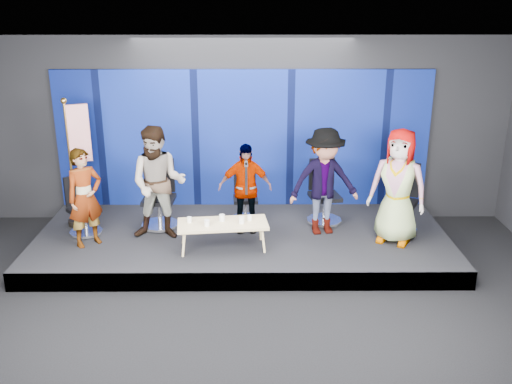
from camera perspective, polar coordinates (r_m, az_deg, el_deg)
ground at (r=7.76m, az=-1.64°, el=-13.50°), size 10.00×10.00×0.00m
room_walls at (r=6.76m, az=-1.84°, el=4.10°), size 10.02×8.02×3.51m
riser at (r=9.89m, az=-1.36°, el=-4.91°), size 7.00×3.00×0.30m
backdrop at (r=10.79m, az=-1.30°, el=5.31°), size 7.00×0.08×2.60m
chair_a at (r=10.15m, az=-16.89°, el=-2.22°), size 0.79×0.79×1.00m
panelist_a at (r=9.52m, az=-16.72°, el=-0.54°), size 0.70×0.68×1.62m
chair_b at (r=10.14m, az=-9.58°, el=-1.29°), size 0.69×0.69×1.18m
panelist_b at (r=9.47m, az=-9.74°, el=0.86°), size 0.96×0.77×1.91m
chair_c at (r=10.30m, az=-1.07°, el=-1.12°), size 0.57×0.57×0.96m
panelist_c at (r=9.67m, az=-1.10°, el=0.41°), size 0.93×0.44×1.55m
chair_d at (r=10.27m, az=6.79°, el=-0.98°), size 0.74×0.74×1.13m
panelist_d at (r=9.61m, az=6.82°, el=1.04°), size 1.28×0.88×1.83m
chair_e at (r=10.13m, az=14.20°, el=-1.64°), size 0.90×0.90×1.18m
panelist_e at (r=9.47m, az=14.00°, el=0.54°), size 1.11×0.97×1.91m
coffee_table at (r=9.13m, az=-3.35°, el=-3.30°), size 1.49×0.76×0.44m
mug_a at (r=9.16m, az=-6.68°, el=-2.77°), size 0.07×0.07×0.09m
mug_b at (r=8.99m, az=-4.92°, el=-3.10°), size 0.09×0.09×0.10m
mug_c at (r=9.17m, az=-3.42°, el=-2.59°), size 0.09×0.09×0.11m
mug_d at (r=9.06m, az=-1.45°, el=-2.83°), size 0.09×0.09×0.10m
mug_e at (r=9.18m, az=-0.64°, el=-2.59°), size 0.07×0.07×0.09m
flag_stand at (r=10.28m, az=-17.45°, el=3.15°), size 0.51×0.30×2.27m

